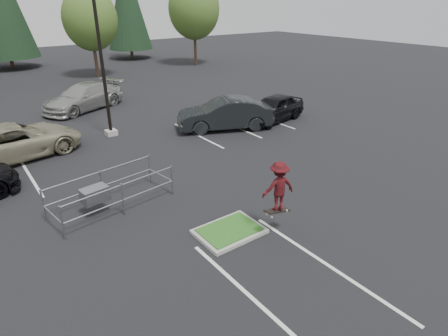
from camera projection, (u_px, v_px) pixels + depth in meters
ground at (229, 233)px, 12.71m from camera, size 120.00×120.00×0.00m
grass_median at (229, 231)px, 12.68m from camera, size 2.20×1.60×0.16m
stall_lines at (122, 180)px, 16.38m from camera, size 22.62×17.60×0.01m
light_pole at (101, 54)px, 19.86m from camera, size 0.70×0.60×10.12m
decid_c at (90, 21)px, 35.58m from camera, size 5.12×5.12×8.38m
decid_d at (194, 11)px, 42.17m from camera, size 5.76×5.76×9.43m
conif_c at (127, 1)px, 46.32m from camera, size 5.50×5.50×12.50m
cart_corral at (99, 193)px, 13.62m from camera, size 4.68×2.24×1.28m
skateboarder at (279, 187)px, 11.87m from camera, size 1.21×0.88×1.91m
car_l_tan at (15, 141)px, 18.32m from camera, size 6.63×3.90×1.73m
car_r_charc at (225, 114)px, 22.42m from camera, size 5.95×4.11×1.86m
car_r_black at (274, 108)px, 23.95m from camera, size 5.14×2.82×1.66m
car_far_silver at (85, 97)px, 26.47m from camera, size 6.58×4.76×1.77m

